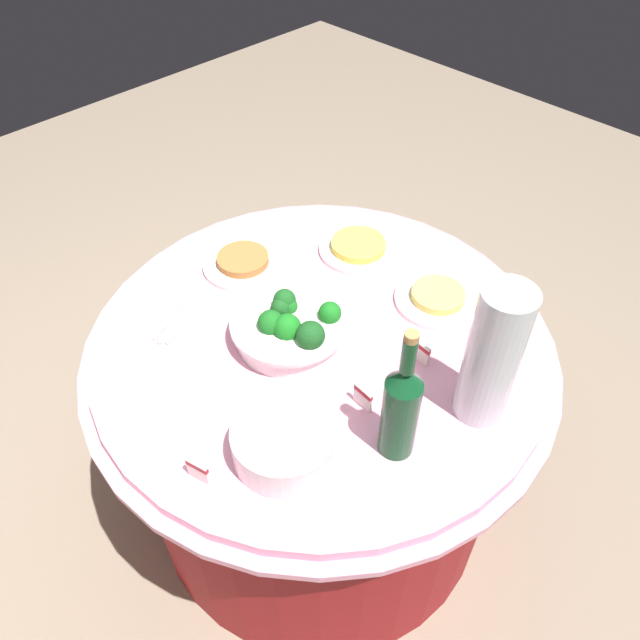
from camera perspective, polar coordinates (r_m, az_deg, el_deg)
ground_plane at (r=2.10m, az=-0.00°, el=-15.42°), size 6.00×6.00×0.00m
buffet_table at (r=1.79m, az=-0.00°, el=-9.46°), size 1.16×1.16×0.74m
broccoli_bowl at (r=1.46m, az=-2.71°, el=-0.64°), size 0.28×0.28×0.11m
plate_stack at (r=1.26m, az=-3.38°, el=-11.17°), size 0.21×0.21×0.08m
wine_bottle at (r=1.21m, az=7.46°, el=-8.06°), size 0.07×0.07×0.34m
decorative_fruit_vase at (r=1.29m, az=15.43°, el=-3.86°), size 0.11×0.11×0.34m
serving_tongs at (r=1.57m, az=-13.12°, el=-0.18°), size 0.10×0.16×0.01m
food_plate_noodles at (r=1.61m, az=10.79°, el=2.04°), size 0.22×0.22×0.03m
food_plate_fried_egg at (r=1.74m, az=3.55°, el=6.71°), size 0.22×0.22×0.03m
food_plate_peanuts at (r=1.70m, az=-7.09°, el=5.32°), size 0.22×0.22×0.03m
label_placard_front at (r=1.26m, az=-11.19°, el=-13.42°), size 0.05×0.02×0.05m
label_placard_mid at (r=1.44m, az=9.28°, el=-2.84°), size 0.05×0.01×0.05m
label_placard_rear at (r=1.34m, az=3.99°, el=-7.05°), size 0.05×0.01×0.05m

